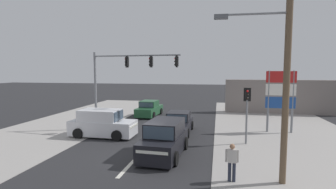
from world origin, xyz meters
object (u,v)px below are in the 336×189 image
(traffic_signal_mast, at_px, (123,74))
(sedan_receding_far, at_px, (179,123))
(pedestal_signal_right_kerb, at_px, (247,106))
(pedestrian_at_kerb, at_px, (232,160))
(suv_oncoming_mid, at_px, (102,124))
(sedan_crossing_left, at_px, (149,109))
(utility_pole_foreground_right, at_px, (284,58))
(shopping_plaza_sign, at_px, (281,93))
(suv_kerbside_parked, at_px, (165,139))

(traffic_signal_mast, distance_m, sedan_receding_far, 5.55)
(pedestal_signal_right_kerb, height_order, pedestrian_at_kerb, pedestal_signal_right_kerb)
(pedestal_signal_right_kerb, relative_size, sedan_receding_far, 0.84)
(suv_oncoming_mid, bearing_deg, pedestal_signal_right_kerb, -0.48)
(sedan_crossing_left, relative_size, suv_oncoming_mid, 0.95)
(pedestal_signal_right_kerb, bearing_deg, utility_pole_foreground_right, -82.46)
(traffic_signal_mast, bearing_deg, pedestrian_at_kerb, -45.45)
(shopping_plaza_sign, distance_m, suv_kerbside_parked, 10.17)
(pedestal_signal_right_kerb, xyz_separation_m, sedan_receding_far, (-4.62, 2.20, -1.71))
(utility_pole_foreground_right, height_order, shopping_plaza_sign, utility_pole_foreground_right)
(pedestal_signal_right_kerb, relative_size, pedestrian_at_kerb, 2.18)
(pedestal_signal_right_kerb, distance_m, sedan_crossing_left, 12.31)
(utility_pole_foreground_right, distance_m, sedan_crossing_left, 17.66)
(traffic_signal_mast, relative_size, sedan_crossing_left, 1.59)
(utility_pole_foreground_right, height_order, suv_oncoming_mid, utility_pole_foreground_right)
(shopping_plaza_sign, distance_m, sedan_crossing_left, 12.59)
(utility_pole_foreground_right, bearing_deg, pedestrian_at_kerb, -173.24)
(pedestal_signal_right_kerb, bearing_deg, suv_kerbside_parked, -146.71)
(pedestrian_at_kerb, bearing_deg, suv_oncoming_mid, 145.08)
(sedan_receding_far, height_order, sedan_crossing_left, same)
(traffic_signal_mast, distance_m, shopping_plaza_sign, 11.75)
(utility_pole_foreground_right, height_order, pedestal_signal_right_kerb, utility_pole_foreground_right)
(traffic_signal_mast, xyz_separation_m, suv_kerbside_parked, (4.17, -4.88, -3.47))
(traffic_signal_mast, relative_size, shopping_plaza_sign, 1.49)
(utility_pole_foreground_right, xyz_separation_m, pedestal_signal_right_kerb, (-0.75, 5.66, -2.72))
(sedan_crossing_left, bearing_deg, utility_pole_foreground_right, -56.85)
(traffic_signal_mast, distance_m, sedan_crossing_left, 7.71)
(traffic_signal_mast, xyz_separation_m, sedan_receding_far, (4.16, 0.34, -3.65))
(pedestal_signal_right_kerb, height_order, suv_kerbside_parked, pedestal_signal_right_kerb)
(pedestal_signal_right_kerb, bearing_deg, pedestrian_at_kerb, -101.10)
(shopping_plaza_sign, bearing_deg, sedan_receding_far, -168.69)
(pedestal_signal_right_kerb, bearing_deg, shopping_plaza_sign, 53.18)
(sedan_crossing_left, xyz_separation_m, suv_oncoming_mid, (-1.11, -8.57, 0.18))
(traffic_signal_mast, bearing_deg, shopping_plaza_sign, 8.94)
(shopping_plaza_sign, height_order, sedan_crossing_left, shopping_plaza_sign)
(sedan_receding_far, relative_size, suv_oncoming_mid, 0.93)
(suv_kerbside_parked, relative_size, pedestrian_at_kerb, 2.84)
(utility_pole_foreground_right, relative_size, sedan_receding_far, 2.25)
(utility_pole_foreground_right, relative_size, suv_kerbside_parked, 2.06)
(utility_pole_foreground_right, bearing_deg, suv_kerbside_parked, 153.80)
(traffic_signal_mast, xyz_separation_m, sedan_crossing_left, (0.18, 6.79, -3.65))
(sedan_crossing_left, bearing_deg, sedan_receding_far, -58.32)
(sedan_crossing_left, bearing_deg, suv_kerbside_parked, -71.15)
(sedan_receding_far, bearing_deg, suv_kerbside_parked, -89.94)
(pedestal_signal_right_kerb, distance_m, shopping_plaza_sign, 4.62)
(utility_pole_foreground_right, relative_size, suv_oncoming_mid, 2.09)
(utility_pole_foreground_right, distance_m, suv_kerbside_parked, 7.33)
(shopping_plaza_sign, relative_size, sedan_receding_far, 1.08)
(sedan_receding_far, relative_size, sedan_crossing_left, 0.98)
(suv_oncoming_mid, height_order, suv_kerbside_parked, same)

